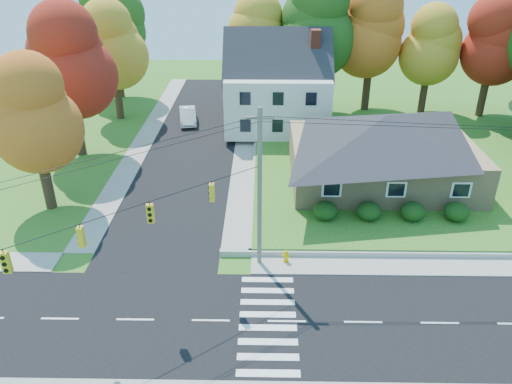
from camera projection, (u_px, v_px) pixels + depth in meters
ground at (287, 321)px, 26.19m from camera, size 120.00×120.00×0.00m
road_main at (287, 321)px, 26.18m from camera, size 90.00×8.00×0.02m
road_cross at (196, 138)px, 49.32m from camera, size 8.00×44.00×0.02m
sidewalk_north at (284, 265)px, 30.60m from camera, size 90.00×2.00×0.08m
lawn at (423, 158)px, 44.48m from camera, size 30.00×30.00×0.50m
ranch_house at (383, 148)px, 38.73m from camera, size 14.60×10.60×5.40m
colonial_house at (278, 88)px, 48.86m from camera, size 10.40×8.40×9.60m
hedge_row at (391, 211)px, 34.23m from camera, size 10.70×1.70×1.27m
traffic_infrastructure at (286, 224)px, 25.00m from camera, size 38.10×10.66×10.00m
tree_lot_0 at (258, 37)px, 52.47m from camera, size 6.72×6.72×12.51m
tree_lot_1 at (316, 26)px, 50.90m from camera, size 7.84×7.84×14.60m
tree_lot_2 at (373, 31)px, 52.00m from camera, size 7.28×7.28×13.56m
tree_lot_3 at (431, 46)px, 51.63m from camera, size 6.16×6.16×11.47m
tree_lot_4 at (495, 41)px, 50.36m from camera, size 6.72×6.72×12.51m
tree_west_0 at (32, 115)px, 33.74m from camera, size 6.16×6.16×11.47m
tree_west_1 at (66, 61)px, 42.00m from camera, size 7.28×7.28×13.56m
tree_west_2 at (111, 45)px, 51.15m from camera, size 6.72×6.72×12.51m
tree_west_3 at (112, 20)px, 57.66m from camera, size 7.84×7.84×14.60m
white_car at (188, 116)px, 53.01m from camera, size 2.42×4.96×1.56m
fire_hydrant at (286, 257)px, 30.69m from camera, size 0.49×0.38×0.86m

